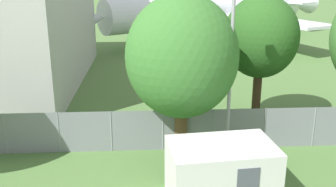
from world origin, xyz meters
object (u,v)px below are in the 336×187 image
Objects in this scene: portable_cabin at (221,172)px; tree_left_of_cabin at (261,37)px; airplane at (215,10)px; tree_far_right at (182,57)px.

portable_cabin is 9.34m from tree_left_of_cabin.
tree_far_right is at bearing 45.19° from airplane.
tree_far_right reaches higher than tree_left_of_cabin.
tree_far_right is (-7.20, -32.50, 1.04)m from airplane.
airplane is 29.27m from tree_left_of_cabin.
airplane reaches higher than tree_far_right.
tree_left_of_cabin is 5.76m from tree_far_right.
airplane is at bearing 74.76° from portable_cabin.
tree_left_of_cabin is 0.96× the size of tree_far_right.
tree_left_of_cabin is (-2.54, -29.12, 1.34)m from airplane.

